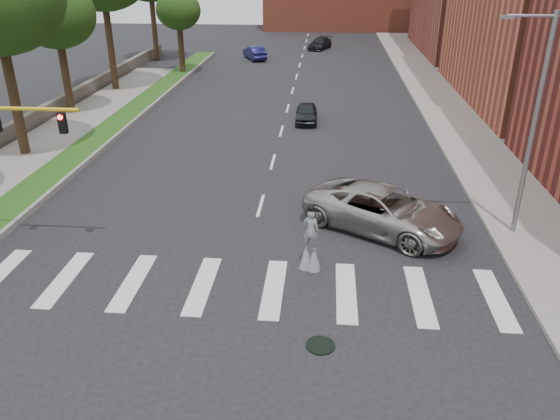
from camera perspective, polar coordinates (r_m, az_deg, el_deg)
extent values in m
plane|color=black|center=(18.97, -4.88, -9.66)|extent=(160.00, 160.00, 0.00)
cube|color=#1F4A15|center=(39.60, -16.88, 8.48)|extent=(2.00, 60.00, 0.25)
cube|color=gray|center=(39.23, -15.44, 8.52)|extent=(0.20, 60.00, 0.28)
cube|color=gray|center=(42.80, 17.88, 9.51)|extent=(5.00, 90.00, 0.18)
cube|color=#555149|center=(43.51, -22.89, 9.62)|extent=(0.50, 56.00, 1.10)
cylinder|color=black|center=(17.14, 4.24, -13.92)|extent=(0.90, 0.90, 0.04)
cylinder|color=slate|center=(23.66, 24.89, 7.39)|extent=(0.20, 0.20, 9.00)
cylinder|color=slate|center=(22.62, 24.95, 17.92)|extent=(1.80, 0.12, 0.12)
cube|color=slate|center=(22.35, 22.65, 18.11)|extent=(0.50, 0.18, 0.12)
cylinder|color=gold|center=(22.09, -26.47, 9.48)|extent=(5.20, 0.14, 0.14)
cube|color=black|center=(21.30, -21.77, 8.42)|extent=(0.28, 0.18, 0.75)
cylinder|color=#FF0C0C|center=(21.15, -22.00, 8.98)|extent=(0.18, 0.06, 0.18)
cylinder|color=#2F2013|center=(20.57, 3.58, -5.23)|extent=(0.07, 0.07, 0.82)
cylinder|color=#2F2013|center=(20.66, 2.74, -5.07)|extent=(0.07, 0.07, 0.82)
cone|color=slate|center=(20.52, 3.59, -4.99)|extent=(0.52, 0.52, 1.02)
cone|color=slate|center=(20.61, 2.75, -4.82)|extent=(0.52, 0.52, 1.02)
imported|color=slate|center=(20.02, 3.24, -2.10)|extent=(0.69, 0.56, 1.65)
sphere|color=black|center=(19.63, 3.30, 0.19)|extent=(0.26, 0.26, 0.26)
cylinder|color=black|center=(19.65, 3.30, 0.06)|extent=(0.34, 0.34, 0.02)
cube|color=yellow|center=(19.94, 3.41, -0.77)|extent=(0.22, 0.05, 0.10)
imported|color=#A4A29A|center=(23.62, 10.69, 0.02)|extent=(7.37, 6.13, 1.87)
imported|color=black|center=(39.06, 2.77, 10.10)|extent=(1.60, 3.81, 1.29)
imported|color=navy|center=(63.74, -2.65, 16.10)|extent=(3.24, 4.71, 1.47)
imported|color=black|center=(71.06, 4.19, 16.96)|extent=(3.36, 5.02, 1.35)
cylinder|color=#2F2013|center=(34.85, -26.05, 10.63)|extent=(0.56, 0.56, 7.04)
cylinder|color=#2F2013|center=(43.42, -21.48, 12.93)|extent=(0.56, 0.56, 5.65)
ellipsoid|color=black|center=(42.85, -22.41, 18.37)|extent=(5.45, 5.45, 4.63)
cylinder|color=#2F2013|center=(50.07, -17.32, 16.27)|extent=(0.56, 0.56, 7.90)
cylinder|color=#2F2013|center=(64.03, -13.02, 18.25)|extent=(0.56, 0.56, 7.42)
cylinder|color=#2F2013|center=(56.10, -10.28, 16.27)|extent=(0.56, 0.56, 4.91)
ellipsoid|color=black|center=(55.68, -10.58, 19.83)|extent=(4.22, 4.22, 3.59)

